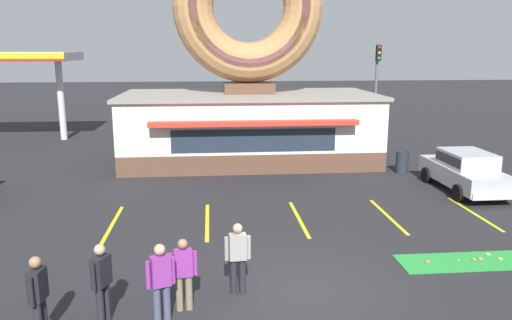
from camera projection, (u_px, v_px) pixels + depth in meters
name	position (u px, v px, depth m)	size (l,w,h in m)	color
ground_plane	(304.00, 291.00, 11.42)	(160.00, 160.00, 0.00)	#232326
donut_shop_building	(249.00, 85.00, 24.16)	(12.30, 6.75, 10.96)	brown
putting_mat	(488.00, 261.00, 13.03)	(4.72, 1.16, 0.03)	green
mini_donut_near_left	(500.00, 259.00, 13.08)	(0.13, 0.13, 0.04)	#E5C666
mini_donut_near_right	(474.00, 259.00, 13.04)	(0.13, 0.13, 0.04)	#A5724C
mini_donut_mid_left	(428.00, 262.00, 12.90)	(0.13, 0.13, 0.04)	#D8667F
mini_donut_mid_right	(481.00, 259.00, 13.10)	(0.13, 0.13, 0.04)	#D17F47
mini_donut_far_left	(488.00, 254.00, 13.37)	(0.13, 0.13, 0.04)	#E5C666
golf_ball	(459.00, 260.00, 12.99)	(0.04, 0.04, 0.04)	white
car_silver	(465.00, 169.00, 19.39)	(1.99, 4.57, 1.60)	#B2B5BA
pedestrian_blue_sweater_man	(183.00, 271.00, 10.43)	(0.59, 0.29, 1.59)	#7F7056
pedestrian_hooded_kid	(238.00, 255.00, 11.17)	(0.59, 0.27, 1.65)	#232328
pedestrian_leather_jacket_man	(38.00, 294.00, 9.33)	(0.29, 0.59, 1.68)	#232328
pedestrian_clipboard_woman	(161.00, 280.00, 9.86)	(0.56, 0.36, 1.71)	#474C66
pedestrian_beanie_man	(102.00, 280.00, 9.91)	(0.38, 0.55, 1.68)	#232328
trash_bin	(402.00, 162.00, 22.43)	(0.57, 0.57, 0.97)	#232833
traffic_light_pole	(377.00, 80.00, 29.34)	(0.28, 0.47, 5.80)	#595B60
parking_stripe_far_left	(112.00, 224.00, 15.82)	(0.12, 3.60, 0.01)	yellow
parking_stripe_left	(207.00, 221.00, 16.09)	(0.12, 3.60, 0.01)	yellow
parking_stripe_mid_left	(299.00, 219.00, 16.35)	(0.12, 3.60, 0.01)	yellow
parking_stripe_centre	(388.00, 216.00, 16.62)	(0.12, 3.60, 0.01)	yellow
parking_stripe_mid_right	(474.00, 213.00, 16.88)	(0.12, 3.60, 0.01)	yellow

